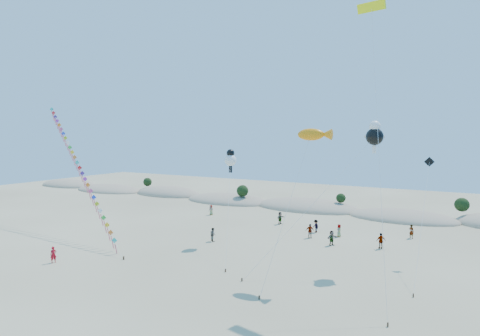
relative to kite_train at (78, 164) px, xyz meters
name	(u,v)px	position (x,y,z in m)	size (l,w,h in m)	color
ground	(110,299)	(21.22, -14.30, -9.10)	(160.00, 160.00, 0.00)	gray
dune_ridge	(312,208)	(22.28, 30.84, -8.98)	(145.30, 11.49, 5.57)	gray
kite_train	(78,164)	(0.00, 0.00, 0.00)	(27.92, 12.23, 18.08)	#3F2D1E
fish_kite	(314,135)	(33.32, -1.09, 3.88)	(3.42, 8.06, 13.56)	#3F2D1E
cartoon_kite_low	(230,159)	(20.68, 5.35, 0.99)	(5.99, 10.57, 11.26)	#3F2D1E
cartoon_kite_high	(375,135)	(37.44, 4.83, 3.88)	(10.06, 11.55, 14.36)	#3F2D1E
parafoil_kite	(372,11)	(37.85, -0.07, 14.34)	(4.65, 9.00, 24.29)	#3F2D1E
dark_kite	(426,192)	(42.10, 6.33, -1.63)	(1.00, 11.76, 10.72)	#3F2D1E
flyer_foreground	(53,255)	(9.23, -10.63, -8.26)	(0.61, 0.40, 1.67)	#AB0D1B
beachgoers	(303,228)	(27.24, 12.80, -8.23)	(30.85, 14.22, 1.81)	slate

